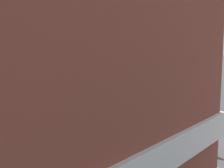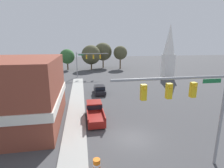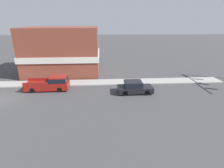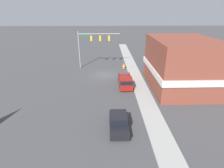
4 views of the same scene
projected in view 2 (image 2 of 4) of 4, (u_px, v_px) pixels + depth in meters
name	position (u px, v px, depth m)	size (l,w,h in m)	color
ground_plane	(132.00, 139.00, 17.41)	(200.00, 200.00, 0.00)	#424244
sidewalk_curb	(74.00, 144.00, 16.43)	(2.40, 60.00, 0.14)	#9E9E99
near_signal_assembly	(189.00, 98.00, 12.11)	(8.47, 0.49, 7.55)	gray
far_signal_assembly	(88.00, 58.00, 47.14)	(8.74, 0.49, 6.82)	gray
car_lead	(100.00, 89.00, 32.38)	(1.93, 4.37, 1.58)	black
pickup_truck_parked	(95.00, 111.00, 21.86)	(1.99, 5.49, 1.86)	black
construction_barrel	(97.00, 165.00, 12.98)	(0.55, 0.55, 0.96)	orange
corner_brick_building	(18.00, 93.00, 19.83)	(9.42, 12.30, 7.67)	brown
church_steeple	(169.00, 50.00, 44.75)	(2.87, 2.87, 13.93)	white
backdrop_tree_left_far	(67.00, 56.00, 59.30)	(4.96, 4.96, 7.06)	#4C3823
backdrop_tree_left_mid	(91.00, 55.00, 59.77)	(6.56, 6.56, 8.37)	#4C3823
backdrop_tree_center	(103.00, 52.00, 63.93)	(6.49, 6.49, 9.15)	#4C3823
backdrop_tree_right_mid	(120.00, 53.00, 61.76)	(4.84, 4.84, 8.07)	#4C3823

